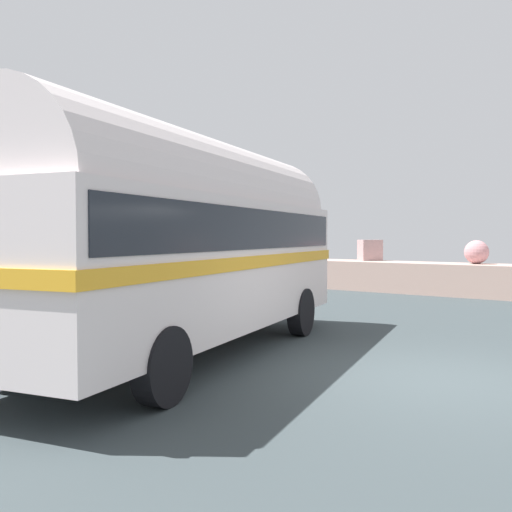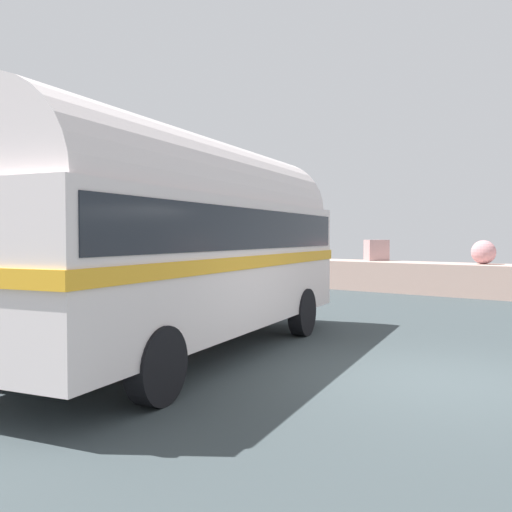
# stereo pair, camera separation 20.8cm
# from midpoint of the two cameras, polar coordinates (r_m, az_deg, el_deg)

# --- Properties ---
(ground) EXTENTS (32.00, 26.00, 0.02)m
(ground) POSITION_cam_midpoint_polar(r_m,az_deg,el_deg) (8.53, 18.25, -11.84)
(ground) COLOR #353E41
(vintage_coach) EXTENTS (4.50, 8.91, 3.70)m
(vintage_coach) POSITION_cam_midpoint_polar(r_m,az_deg,el_deg) (9.57, -6.14, 2.07)
(vintage_coach) COLOR black
(vintage_coach) RESTS_ON ground
(second_coach) EXTENTS (5.16, 8.89, 3.70)m
(second_coach) POSITION_cam_midpoint_polar(r_m,az_deg,el_deg) (13.87, -20.67, 1.92)
(second_coach) COLOR black
(second_coach) RESTS_ON ground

